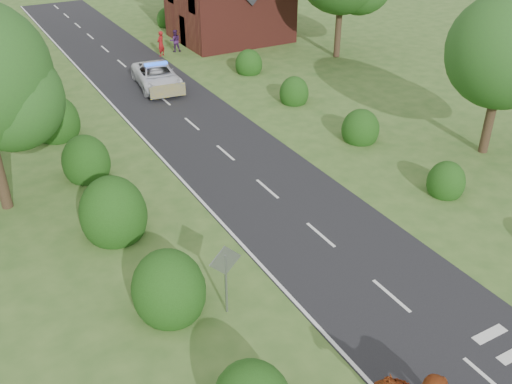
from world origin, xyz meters
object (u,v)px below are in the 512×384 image
police_van (157,76)px  pedestrian_red (161,44)px  road_sign (226,270)px  pedestrian_purple (175,41)px

police_van → pedestrian_red: (2.61, 6.03, 0.18)m
road_sign → pedestrian_purple: size_ratio=1.57×
police_van → pedestrian_red: size_ratio=3.03×
pedestrian_red → police_van: bearing=32.5°
road_sign → pedestrian_red: size_ratio=1.42×
police_van → pedestrian_purple: 7.59m
road_sign → pedestrian_purple: road_sign is taller
pedestrian_red → pedestrian_purple: pedestrian_red is taller
pedestrian_red → pedestrian_purple: 1.38m
police_van → pedestrian_purple: size_ratio=3.35×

